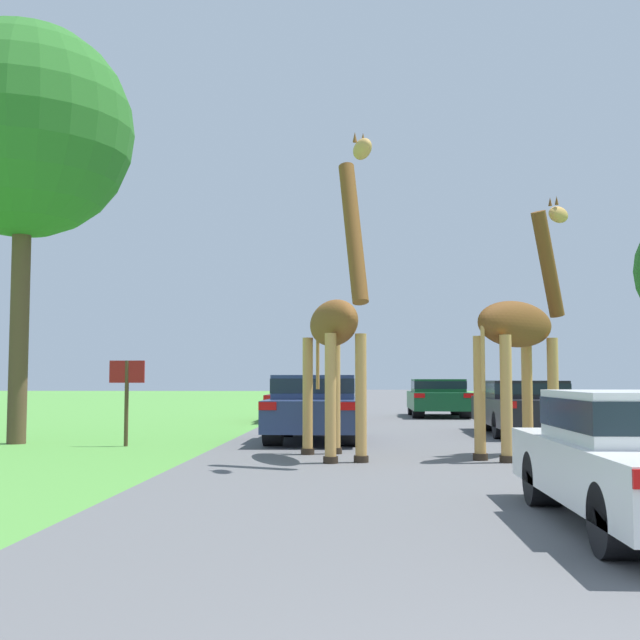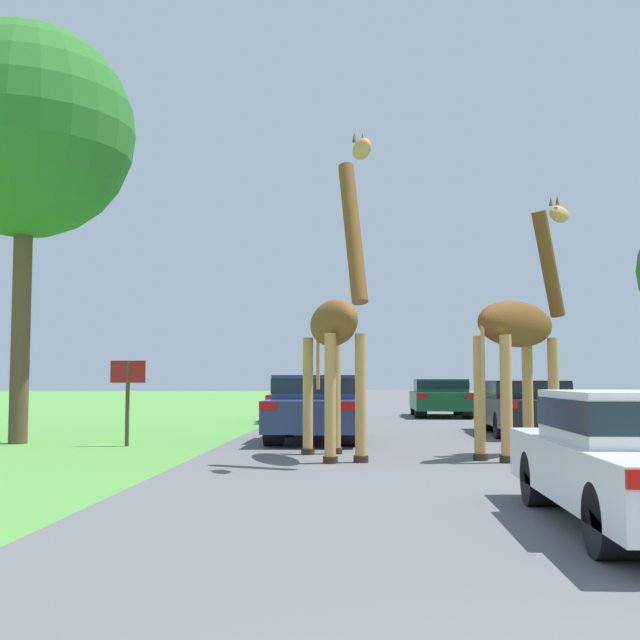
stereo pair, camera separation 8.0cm
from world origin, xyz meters
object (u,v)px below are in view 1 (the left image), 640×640
object	(u,v)px
car_far_ahead	(299,397)
car_verge_right	(315,406)
giraffe_companion	(521,332)
giraffe_near_road	(336,326)
tree_centre_back	(25,132)
car_queue_left	(524,405)
car_queue_right	(438,396)
sign_post	(127,386)

from	to	relation	value
car_far_ahead	car_verge_right	bearing A→B (deg)	-83.23
giraffe_companion	giraffe_near_road	bearing A→B (deg)	-129.41
car_far_ahead	tree_centre_back	size ratio (longest dim) A/B	0.46
car_verge_right	giraffe_near_road	bearing A→B (deg)	-81.41
car_queue_left	tree_centre_back	distance (m)	12.78
car_queue_right	car_far_ahead	size ratio (longest dim) A/B	1.04
giraffe_near_road	car_far_ahead	size ratio (longest dim) A/B	1.28
car_queue_right	car_verge_right	size ratio (longest dim) A/B	1.02
car_queue_left	car_verge_right	bearing A→B (deg)	-155.36
car_far_ahead	sign_post	world-z (taller)	sign_post
car_verge_right	tree_centre_back	distance (m)	8.41
car_queue_right	car_far_ahead	xyz separation A→B (m)	(-4.62, -2.96, 0.05)
car_far_ahead	tree_centre_back	world-z (taller)	tree_centre_back
car_verge_right	sign_post	distance (m)	3.95
giraffe_companion	tree_centre_back	bearing A→B (deg)	-150.65
giraffe_near_road	tree_centre_back	bearing A→B (deg)	-40.74
sign_post	car_queue_right	bearing A→B (deg)	59.69
giraffe_companion	car_queue_left	size ratio (longest dim) A/B	1.03
car_queue_right	car_queue_left	world-z (taller)	car_queue_right
car_queue_left	car_verge_right	world-z (taller)	car_verge_right
giraffe_companion	car_queue_left	distance (m)	5.90
giraffe_near_road	tree_centre_back	xyz separation A→B (m)	(-6.63, 2.80, 4.30)
car_verge_right	tree_centre_back	world-z (taller)	tree_centre_back
car_queue_left	sign_post	distance (m)	9.28
giraffe_companion	car_queue_right	bearing A→B (deg)	133.31
giraffe_near_road	car_queue_right	xyz separation A→B (m)	(3.09, 14.80, -1.51)
car_queue_right	car_verge_right	xyz separation A→B (m)	(-3.66, -11.02, 0.05)
car_queue_left	giraffe_companion	bearing A→B (deg)	-101.67
car_far_ahead	car_verge_right	size ratio (longest dim) A/B	0.98
giraffe_near_road	sign_post	size ratio (longest dim) A/B	3.03
giraffe_near_road	car_far_ahead	world-z (taller)	giraffe_near_road
car_queue_left	car_verge_right	size ratio (longest dim) A/B	1.10
car_verge_right	tree_centre_back	bearing A→B (deg)	-170.81
car_queue_left	sign_post	size ratio (longest dim) A/B	2.67
car_verge_right	sign_post	world-z (taller)	sign_post
car_queue_right	sign_post	distance (m)	14.47
giraffe_companion	car_verge_right	size ratio (longest dim) A/B	1.14
car_queue_right	car_queue_left	xyz separation A→B (m)	(1.20, -8.78, -0.01)
giraffe_near_road	sign_post	world-z (taller)	giraffe_near_road
giraffe_companion	tree_centre_back	distance (m)	10.96
car_queue_left	car_far_ahead	world-z (taller)	car_far_ahead
car_queue_left	tree_centre_back	size ratio (longest dim) A/B	0.51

